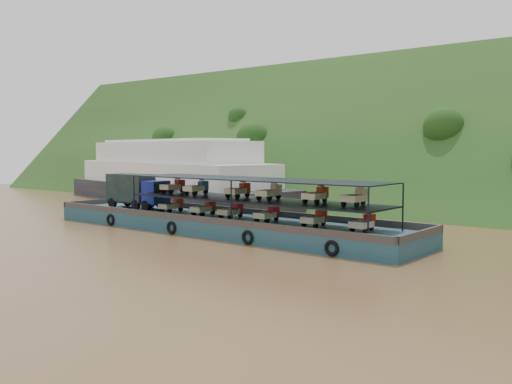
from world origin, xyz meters
The scene contains 4 objects.
ground centered at (0.00, 0.00, 0.00)m, with size 160.00×160.00×0.00m, color brown.
hillside centered at (0.00, 36.00, 0.00)m, with size 140.00×28.00×28.00m, color #1A3613.
cargo_barge centered at (-4.15, 0.01, 1.11)m, with size 35.00×7.18×4.54m.
passenger_ferry centered at (-26.35, 15.42, 3.49)m, with size 40.93×17.53×8.05m.
Camera 1 is at (28.59, -34.38, 6.87)m, focal length 40.00 mm.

